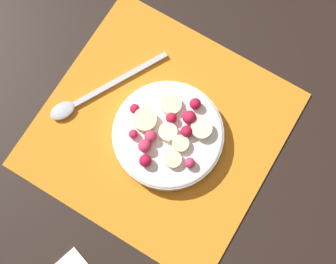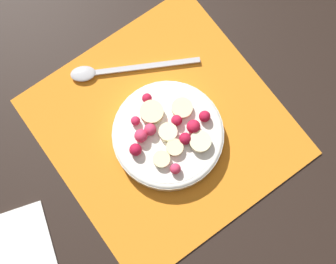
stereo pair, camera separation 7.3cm
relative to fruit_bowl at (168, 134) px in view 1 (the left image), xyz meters
name	(u,v)px [view 1 (the left image)]	position (x,y,z in m)	size (l,w,h in m)	color
ground_plane	(160,129)	(0.02, 0.00, -0.02)	(3.00, 3.00, 0.00)	black
placemat	(160,129)	(0.02, 0.00, -0.02)	(0.37, 0.36, 0.01)	orange
fruit_bowl	(168,134)	(0.00, 0.00, 0.00)	(0.18, 0.18, 0.05)	silver
spoon	(86,98)	(0.15, 0.01, -0.01)	(0.12, 0.20, 0.01)	#B2B2B7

